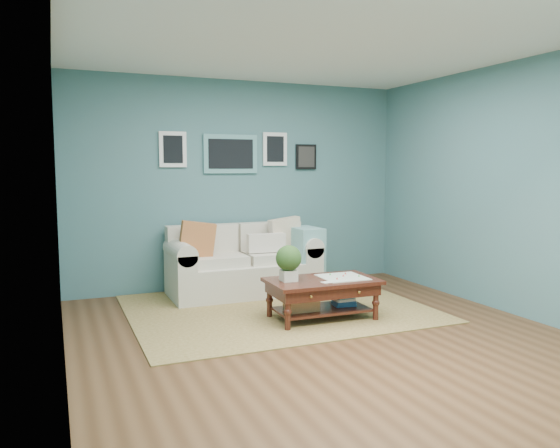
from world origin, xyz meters
TOP-DOWN VIEW (x-y plane):
  - room_shell at (-0.00, 0.06)m, footprint 5.00×5.02m
  - area_rug at (-0.02, 1.19)m, footprint 3.21×2.57m
  - loveseat at (-0.06, 2.02)m, footprint 1.87×0.85m
  - coffee_table at (0.20, 0.63)m, footprint 1.15×0.69m

SIDE VIEW (x-z plane):
  - area_rug at x=-0.02m, z-range 0.00..0.01m
  - coffee_table at x=0.20m, z-range -0.04..0.75m
  - loveseat at x=-0.06m, z-range -0.09..0.87m
  - room_shell at x=0.00m, z-range 0.01..2.71m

